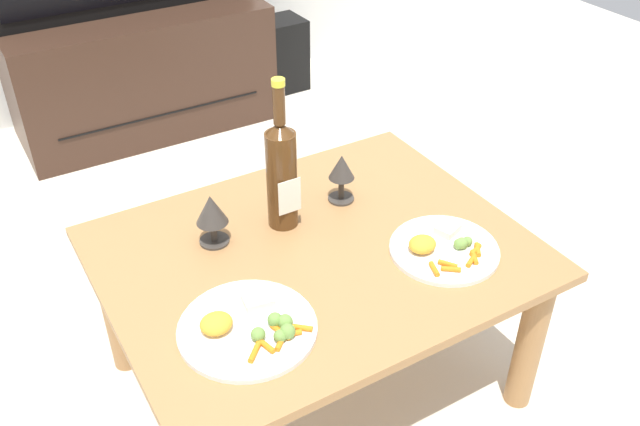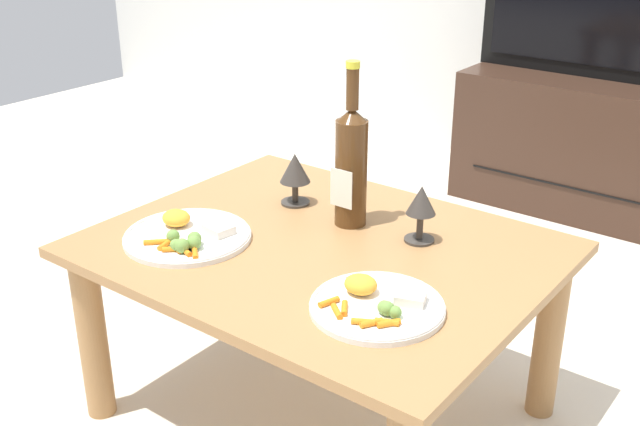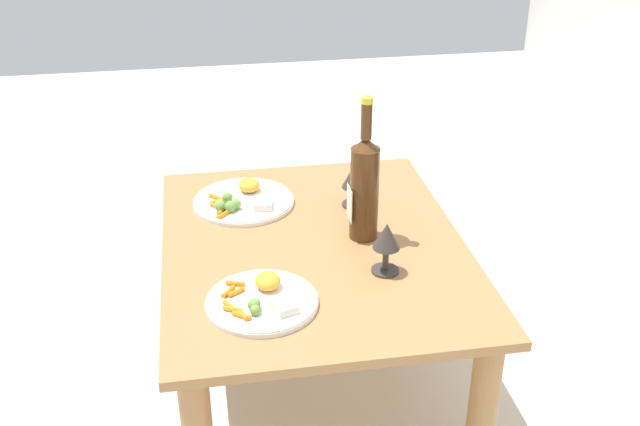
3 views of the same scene
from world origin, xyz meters
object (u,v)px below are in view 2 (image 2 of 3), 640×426
dining_table (321,276)px  goblet_right (421,204)px  wine_bottle (351,163)px  dinner_plate_left (187,235)px  dinner_plate_right (377,304)px  tv_stand (605,146)px  goblet_left (295,171)px

dining_table → goblet_right: bearing=42.4°
wine_bottle → goblet_right: bearing=5.0°
wine_bottle → dinner_plate_left: (-0.25, -0.31, -0.14)m
dinner_plate_right → wine_bottle: bearing=132.4°
dinner_plate_right → dining_table: bearing=147.7°
goblet_right → dinner_plate_left: (-0.43, -0.32, -0.08)m
dinner_plate_left → goblet_right: bearing=36.7°
dining_table → dinner_plate_right: (0.26, -0.16, 0.09)m
dining_table → dinner_plate_left: bearing=-147.4°
tv_stand → wine_bottle: (-0.12, -1.58, 0.36)m
dinner_plate_left → dinner_plate_right: 0.52m
wine_bottle → dinner_plate_right: (0.28, -0.30, -0.14)m
wine_bottle → goblet_right: (0.18, 0.02, -0.06)m
goblet_right → tv_stand: bearing=92.3°
goblet_left → dinner_plate_right: bearing=-34.7°
goblet_left → dinner_plate_left: size_ratio=0.46×
wine_bottle → dinner_plate_right: bearing=-47.6°
tv_stand → goblet_left: bearing=-101.1°
goblet_left → dinner_plate_right: goblet_left is taller
goblet_right → dinner_plate_left: 0.54m
dining_table → wine_bottle: bearing=96.4°
dining_table → goblet_left: bearing=142.3°
dining_table → dinner_plate_left: (-0.26, -0.17, 0.10)m
goblet_left → goblet_right: same height
dining_table → dinner_plate_left: dinner_plate_left is taller
goblet_right → wine_bottle: bearing=-175.0°
dining_table → tv_stand: (0.11, 1.72, -0.12)m
goblet_right → dinner_plate_left: bearing=-143.3°
goblet_left → dinner_plate_left: bearing=-101.0°
wine_bottle → dinner_plate_left: wine_bottle is taller
dinner_plate_left → tv_stand: bearing=79.0°
goblet_left → wine_bottle: bearing=-5.0°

